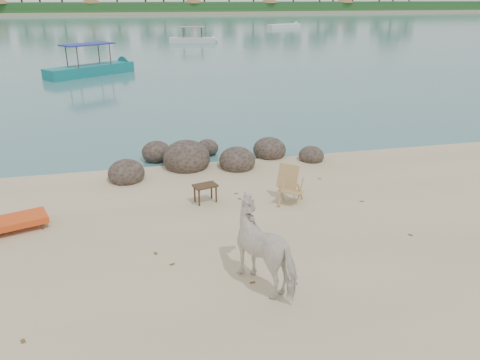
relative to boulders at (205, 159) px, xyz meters
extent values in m
plane|color=#336566|center=(-0.52, 84.12, -0.19)|extent=(400.00, 400.00, 0.00)
cube|color=tan|center=(-0.52, 164.12, -0.19)|extent=(420.00, 90.00, 1.40)
cube|color=#1E4C1E|center=(-0.52, 129.12, 1.71)|extent=(420.00, 18.00, 2.40)
ellipsoid|color=#2A231C|center=(-2.25, -0.74, -0.02)|extent=(0.97, 1.07, 0.73)
ellipsoid|color=#2A231C|center=(-0.55, -0.04, 0.05)|extent=(1.35, 1.48, 1.01)
ellipsoid|color=#2A231C|center=(0.85, -0.44, -0.01)|extent=(1.04, 1.14, 0.78)
ellipsoid|color=#2A231C|center=(2.05, 0.36, -0.01)|extent=(1.00, 1.10, 0.75)
ellipsoid|color=#2A231C|center=(3.15, -0.34, -0.06)|extent=(0.74, 0.81, 0.55)
ellipsoid|color=#2A231C|center=(-1.35, 0.96, -0.03)|extent=(0.89, 0.98, 0.67)
ellipsoid|color=#2A231C|center=(0.25, 1.16, -0.07)|extent=(0.69, 0.76, 0.52)
imported|color=white|center=(0.07, -6.23, 0.50)|extent=(1.41, 1.81, 1.39)
plane|color=brown|center=(-3.73, -6.89, -0.18)|extent=(0.13, 0.13, 0.00)
plane|color=brown|center=(3.40, -5.29, -0.18)|extent=(0.14, 0.14, 0.00)
plane|color=brown|center=(1.18, -3.33, -0.18)|extent=(0.13, 0.13, 0.00)
plane|color=brown|center=(0.40, -2.70, -0.18)|extent=(0.14, 0.14, 0.00)
plane|color=brown|center=(-1.47, -5.31, -0.18)|extent=(0.13, 0.13, 0.00)
plane|color=brown|center=(2.79, -1.89, -0.18)|extent=(0.14, 0.14, 0.00)
plane|color=brown|center=(0.39, -2.36, -0.18)|extent=(0.11, 0.11, 0.00)
plane|color=brown|center=(-0.19, -6.21, -0.18)|extent=(0.11, 0.11, 0.00)
plane|color=brown|center=(3.21, -3.50, -0.18)|extent=(0.14, 0.14, 0.00)
plane|color=brown|center=(-1.74, -4.85, -0.18)|extent=(0.12, 0.12, 0.00)
camera|label=1|loc=(-1.93, -12.79, 4.41)|focal=35.00mm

